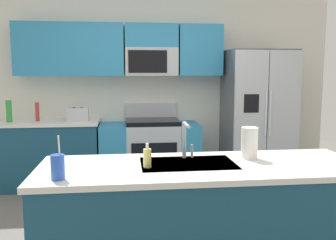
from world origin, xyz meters
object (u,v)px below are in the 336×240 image
Objects in this scene: soap_dispenser at (147,158)px; toaster at (78,114)px; refrigerator at (257,117)px; pepper_mill at (37,112)px; sink_faucet at (186,137)px; paper_towel_roll at (249,143)px; drink_cup_blue at (58,167)px; bottle_green at (9,111)px; range_oven at (150,152)px.

toaster is at bearing 107.26° from soap_dispenser.
pepper_mill is (-3.01, 0.07, 0.10)m from refrigerator.
toaster is 1.11× the size of pepper_mill.
paper_towel_roll is (0.48, -0.05, -0.05)m from sink_faucet.
drink_cup_blue reaches higher than toaster.
bottle_green is 1.68× the size of soap_dispenser.
range_oven is at bearing 177.28° from refrigerator.
sink_faucet is 0.39m from soap_dispenser.
refrigerator is at bearing -2.72° from range_oven.
paper_towel_roll is (0.79, 0.17, 0.05)m from soap_dispenser.
bottle_green is at bearing -175.45° from pepper_mill.
soap_dispenser is at bearing -167.81° from paper_towel_roll.
bottle_green is (-0.89, 0.02, 0.05)m from toaster.
sink_faucet is 1.17× the size of paper_towel_roll.
range_oven is 1.94m from bottle_green.
toaster is 0.98× the size of bottle_green.
range_oven is at bearing 92.92° from sink_faucet.
sink_faucet is (1.96, -2.28, 0.03)m from bottle_green.
soap_dispenser is (-0.19, -2.53, 0.53)m from range_oven.
paper_towel_roll is (0.60, -2.36, 0.58)m from range_oven.
sink_faucet reaches higher than drink_cup_blue.
range_oven is at bearing 104.24° from paper_towel_roll.
sink_faucet is at bearing -121.96° from refrigerator.
toaster reaches higher than soap_dispenser.
pepper_mill reaches higher than toaster.
refrigerator reaches higher than pepper_mill.
range_oven reaches higher than soap_dispenser.
soap_dispenser is at bearing -124.65° from refrigerator.
range_oven is 8.00× the size of soap_dispenser.
toaster is at bearing -1.42° from bottle_green.
drink_cup_blue is at bearing -85.58° from toaster.
refrigerator is 3.01m from pepper_mill.
refrigerator is 3.36m from bottle_green.
sink_faucet is at bearing 36.21° from soap_dispenser.
range_oven is at bearing 85.78° from soap_dispenser.
soap_dispenser is at bearing -72.74° from toaster.
paper_towel_roll is (1.35, 0.39, 0.04)m from drink_cup_blue.
drink_cup_blue is at bearing -158.36° from soap_dispenser.
toaster is at bearing -176.86° from range_oven.
range_oven is at bearing 3.14° from toaster.
pepper_mill is 3.15m from paper_towel_roll.
bottle_green is (-1.84, -0.03, 0.60)m from range_oven.
sink_faucet is 1.03× the size of drink_cup_blue.
refrigerator is at bearing -0.45° from toaster.
bottle_green is at bearing -179.05° from range_oven.
toaster is 2.50m from sink_faucet.
refrigerator is (1.51, -0.07, 0.48)m from range_oven.
bottle_green is at bearing 136.33° from paper_towel_roll.
range_oven is 4.86× the size of toaster.
bottle_green reaches higher than pepper_mill.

